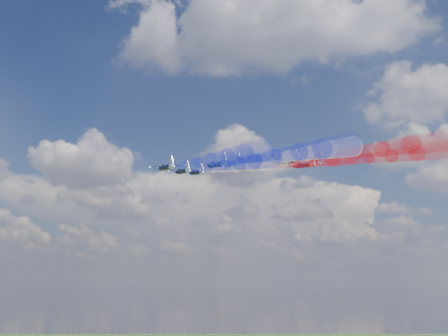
% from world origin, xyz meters
% --- Properties ---
extents(jet_lead, '(16.26, 16.85, 6.60)m').
position_xyz_m(jet_lead, '(-32.40, 32.90, 134.57)').
color(jet_lead, black).
extents(trail_lead, '(33.01, 38.08, 11.13)m').
position_xyz_m(trail_lead, '(-13.91, 11.35, 130.63)').
color(trail_lead, white).
extents(jet_inner_left, '(16.26, 16.85, 6.60)m').
position_xyz_m(jet_inner_left, '(-31.79, 17.38, 131.68)').
color(jet_inner_left, black).
extents(trail_inner_left, '(33.01, 38.08, 11.13)m').
position_xyz_m(trail_inner_left, '(-13.29, -4.16, 127.74)').
color(trail_inner_left, '#1924D5').
extents(jet_inner_right, '(16.26, 16.85, 6.60)m').
position_xyz_m(jet_inner_right, '(-15.95, 31.83, 134.53)').
color(jet_inner_right, black).
extents(trail_inner_right, '(33.01, 38.08, 11.13)m').
position_xyz_m(trail_inner_right, '(2.54, 10.29, 130.59)').
color(trail_inner_right, red).
extents(jet_outer_left, '(16.26, 16.85, 6.60)m').
position_xyz_m(jet_outer_left, '(-30.54, 0.87, 129.24)').
color(jet_outer_left, black).
extents(trail_outer_left, '(33.01, 38.08, 11.13)m').
position_xyz_m(trail_outer_left, '(-12.04, -20.67, 125.30)').
color(trail_outer_left, '#1924D5').
extents(jet_center_third, '(16.26, 16.85, 6.60)m').
position_xyz_m(jet_center_third, '(-15.49, 12.43, 131.82)').
color(jet_center_third, black).
extents(trail_center_third, '(33.01, 38.08, 11.13)m').
position_xyz_m(trail_center_third, '(3.01, -9.11, 127.88)').
color(trail_center_third, white).
extents(jet_outer_right, '(16.26, 16.85, 6.60)m').
position_xyz_m(jet_outer_right, '(2.91, 29.01, 134.08)').
color(jet_outer_right, black).
extents(trail_outer_right, '(33.01, 38.08, 11.13)m').
position_xyz_m(trail_outer_right, '(21.40, 7.47, 130.14)').
color(trail_outer_right, red).
extents(jet_rear_left, '(16.26, 16.85, 6.60)m').
position_xyz_m(jet_rear_left, '(-15.92, -1.68, 128.60)').
color(jet_rear_left, black).
extents(trail_rear_left, '(33.01, 38.08, 11.13)m').
position_xyz_m(trail_rear_left, '(2.57, -23.22, 124.66)').
color(trail_rear_left, '#1924D5').
extents(jet_rear_right, '(16.26, 16.85, 6.60)m').
position_xyz_m(jet_rear_right, '(0.05, 12.08, 131.70)').
color(jet_rear_right, black).
extents(trail_rear_right, '(33.01, 38.08, 11.13)m').
position_xyz_m(trail_rear_right, '(18.55, -9.46, 127.76)').
color(trail_rear_right, red).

